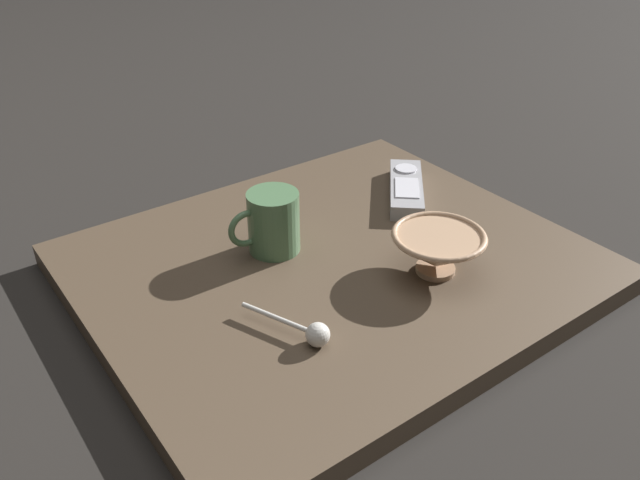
{
  "coord_description": "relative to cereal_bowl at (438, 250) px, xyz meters",
  "views": [
    {
      "loc": [
        -0.46,
        -0.6,
        0.53
      ],
      "look_at": [
        -0.01,
        0.02,
        0.05
      ],
      "focal_mm": 36.22,
      "sensor_mm": 36.0,
      "label": 1
    }
  ],
  "objects": [
    {
      "name": "ground_plane",
      "position": [
        -0.09,
        0.11,
        -0.07
      ],
      "size": [
        6.0,
        6.0,
        0.0
      ],
      "primitive_type": "plane",
      "color": "black"
    },
    {
      "name": "table",
      "position": [
        -0.09,
        0.11,
        -0.05
      ],
      "size": [
        0.67,
        0.57,
        0.03
      ],
      "color": "#4C3D2D",
      "rests_on": "ground"
    },
    {
      "name": "cereal_bowl",
      "position": [
        0.0,
        0.0,
        0.0
      ],
      "size": [
        0.13,
        0.13,
        0.06
      ],
      "color": "tan",
      "rests_on": "table"
    },
    {
      "name": "coffee_mug",
      "position": [
        -0.15,
        0.18,
        0.01
      ],
      "size": [
        0.11,
        0.07,
        0.09
      ],
      "color": "#4C724C",
      "rests_on": "table"
    },
    {
      "name": "teaspoon",
      "position": [
        -0.22,
        -0.02,
        -0.02
      ],
      "size": [
        0.06,
        0.12,
        0.03
      ],
      "color": "silver",
      "rests_on": "table"
    },
    {
      "name": "tv_remote_near",
      "position": [
        0.12,
        0.19,
        -0.02
      ],
      "size": [
        0.15,
        0.17,
        0.03
      ],
      "color": "#9E9EA3",
      "rests_on": "table"
    }
  ]
}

